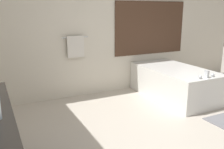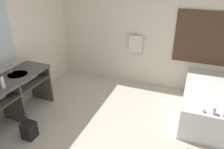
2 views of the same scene
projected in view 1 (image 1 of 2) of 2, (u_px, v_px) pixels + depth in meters
ground_plane at (156, 145)px, 3.12m from camera, size 16.00×16.00×0.00m
wall_back_with_blinds at (91, 26)px, 4.74m from camera, size 7.40×0.13×2.70m
bathtub at (174, 81)px, 4.79m from camera, size 0.94×1.72×0.69m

